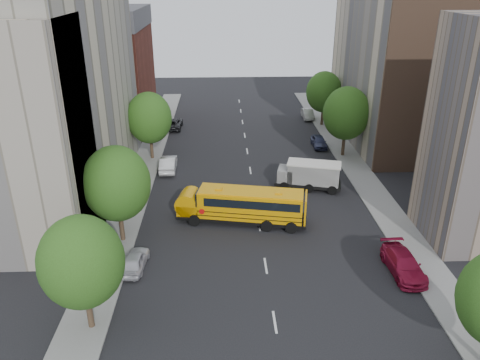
{
  "coord_description": "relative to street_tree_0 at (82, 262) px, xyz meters",
  "views": [
    {
      "loc": [
        -3.06,
        -36.41,
        19.4
      ],
      "look_at": [
        -1.45,
        2.0,
        2.43
      ],
      "focal_mm": 35.0,
      "sensor_mm": 36.0,
      "label": 1
    }
  ],
  "objects": [
    {
      "name": "safari_truck",
      "position": [
        16.44,
        19.22,
        -3.2
      ],
      "size": [
        6.71,
        3.77,
        2.72
      ],
      "rotation": [
        0.0,
        0.0,
        -0.25
      ],
      "color": "black",
      "rests_on": "ground"
    },
    {
      "name": "sidewalk_right",
      "position": [
        22.5,
        19.0,
        -4.58
      ],
      "size": [
        3.0,
        80.0,
        0.12
      ],
      "primitive_type": "cube",
      "color": "slate",
      "rests_on": "ground"
    },
    {
      "name": "building_left_redbrick",
      "position": [
        -7.0,
        42.0,
        1.86
      ],
      "size": [
        10.0,
        15.0,
        13.0
      ],
      "primitive_type": "cube",
      "color": "maroon",
      "rests_on": "ground"
    },
    {
      "name": "building_left_cream",
      "position": [
        -7.0,
        20.0,
        5.36
      ],
      "size": [
        10.0,
        26.0,
        20.0
      ],
      "primitive_type": "cube",
      "color": "#B9B194",
      "rests_on": "ground"
    },
    {
      "name": "street_tree_1",
      "position": [
        0.0,
        10.0,
        0.31
      ],
      "size": [
        5.12,
        5.12,
        7.9
      ],
      "color": "#38281C",
      "rests_on": "ground"
    },
    {
      "name": "building_right_far",
      "position": [
        29.0,
        34.0,
        4.36
      ],
      "size": [
        10.0,
        22.0,
        18.0
      ],
      "primitive_type": "cube",
      "color": "beige",
      "rests_on": "ground"
    },
    {
      "name": "parked_car_2",
      "position": [
        1.4,
        39.46,
        -3.95
      ],
      "size": [
        2.43,
        5.04,
        1.38
      ],
      "primitive_type": "imported",
      "rotation": [
        0.0,
        0.0,
        3.11
      ],
      "color": "black",
      "rests_on": "ground"
    },
    {
      "name": "parked_car_0",
      "position": [
        1.61,
        6.09,
        -4.0
      ],
      "size": [
        1.81,
        3.89,
        1.29
      ],
      "primitive_type": "imported",
      "rotation": [
        0.0,
        0.0,
        3.06
      ],
      "color": "silver",
      "rests_on": "ground"
    },
    {
      "name": "building_right_sidewall",
      "position": [
        29.0,
        23.0,
        4.36
      ],
      "size": [
        10.1,
        0.3,
        18.0
      ],
      "primitive_type": "cube",
      "color": "brown",
      "rests_on": "ground"
    },
    {
      "name": "building_left_near",
      "position": [
        -7.0,
        9.5,
        3.86
      ],
      "size": [
        10.0,
        7.0,
        17.0
      ],
      "primitive_type": "cube",
      "color": "beige",
      "rests_on": "ground"
    },
    {
      "name": "street_tree_4",
      "position": [
        22.0,
        28.0,
        0.43
      ],
      "size": [
        5.25,
        5.25,
        8.1
      ],
      "color": "#38281C",
      "rests_on": "ground"
    },
    {
      "name": "lane_markings",
      "position": [
        11.0,
        24.0,
        -4.64
      ],
      "size": [
        0.15,
        64.0,
        0.01
      ],
      "primitive_type": "cube",
      "color": "silver",
      "rests_on": "ground"
    },
    {
      "name": "street_tree_2",
      "position": [
        0.0,
        28.0,
        0.19
      ],
      "size": [
        4.99,
        4.99,
        7.71
      ],
      "color": "#38281C",
      "rests_on": "ground"
    },
    {
      "name": "parked_car_4",
      "position": [
        19.84,
        31.18,
        -3.97
      ],
      "size": [
        1.6,
        3.95,
        1.34
      ],
      "primitive_type": "imported",
      "rotation": [
        0.0,
        0.0,
        0.0
      ],
      "color": "#323758",
      "rests_on": "ground"
    },
    {
      "name": "ground",
      "position": [
        11.0,
        14.0,
        -4.64
      ],
      "size": [
        120.0,
        120.0,
        0.0
      ],
      "primitive_type": "plane",
      "color": "black",
      "rests_on": "ground"
    },
    {
      "name": "street_tree_0",
      "position": [
        0.0,
        0.0,
        0.0
      ],
      "size": [
        4.8,
        4.8,
        7.41
      ],
      "color": "#38281C",
      "rests_on": "ground"
    },
    {
      "name": "parked_car_3",
      "position": [
        20.6,
        4.77,
        -3.92
      ],
      "size": [
        2.22,
        5.07,
        1.45
      ],
      "primitive_type": "imported",
      "rotation": [
        0.0,
        0.0,
        0.04
      ],
      "color": "maroon",
      "rests_on": "ground"
    },
    {
      "name": "street_tree_5",
      "position": [
        22.0,
        40.0,
        0.06
      ],
      "size": [
        4.86,
        4.86,
        7.51
      ],
      "color": "#38281C",
      "rests_on": "ground"
    },
    {
      "name": "parked_car_5",
      "position": [
        20.6,
        43.42,
        -3.95
      ],
      "size": [
        1.52,
        4.21,
        1.38
      ],
      "primitive_type": "imported",
      "rotation": [
        0.0,
        0.0,
        -0.01
      ],
      "color": "#989994",
      "rests_on": "ground"
    },
    {
      "name": "school_bus",
      "position": [
        9.52,
        12.64,
        -2.94
      ],
      "size": [
        11.06,
        4.48,
        3.05
      ],
      "rotation": [
        0.0,
        0.0,
        -0.19
      ],
      "color": "black",
      "rests_on": "ground"
    },
    {
      "name": "sidewalk_left",
      "position": [
        -0.5,
        19.0,
        -4.58
      ],
      "size": [
        3.0,
        80.0,
        0.12
      ],
      "primitive_type": "cube",
      "color": "slate",
      "rests_on": "ground"
    },
    {
      "name": "parked_car_1",
      "position": [
        2.2,
        24.45,
        -3.88
      ],
      "size": [
        1.69,
        4.67,
        1.53
      ],
      "primitive_type": "imported",
      "rotation": [
        0.0,
        0.0,
        3.16
      ],
      "color": "silver",
      "rests_on": "ground"
    }
  ]
}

